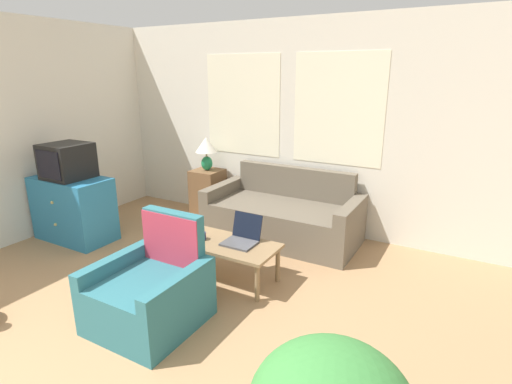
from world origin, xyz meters
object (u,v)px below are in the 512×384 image
object	(u,v)px
table_lamp	(206,149)
cup_navy	(201,236)
coffee_table	(224,246)
television	(67,161)
cup_yellow	(191,232)
couch	(284,217)
laptop	(242,237)
armchair	(153,292)

from	to	relation	value
table_lamp	cup_navy	distance (m)	1.83
cup_navy	coffee_table	bearing A→B (deg)	13.71
television	cup_yellow	xyz separation A→B (m)	(1.78, 0.01, -0.54)
couch	television	size ratio (longest dim) A/B	3.82
coffee_table	couch	bearing A→B (deg)	87.30
coffee_table	television	bearing A→B (deg)	-178.36
television	cup_yellow	distance (m)	1.86
table_lamp	cup_navy	bearing A→B (deg)	-56.06
television	table_lamp	xyz separation A→B (m)	(0.94, 1.45, -0.00)
coffee_table	cup_yellow	xyz separation A→B (m)	(-0.36, -0.05, 0.09)
television	cup_navy	world-z (taller)	television
television	laptop	distance (m)	2.36
couch	laptop	distance (m)	1.16
television	table_lamp	size ratio (longest dim) A/B	1.06
cup_yellow	coffee_table	bearing A→B (deg)	7.37
couch	coffee_table	bearing A→B (deg)	-92.70
television	cup_navy	xyz separation A→B (m)	(1.92, 0.01, -0.55)
couch	armchair	xyz separation A→B (m)	(-0.17, -2.10, -0.01)
coffee_table	cup_yellow	bearing A→B (deg)	-172.63
table_lamp	laptop	xyz separation A→B (m)	(1.36, -1.30, -0.53)
coffee_table	laptop	size ratio (longest dim) A/B	3.36
armchair	coffee_table	xyz separation A→B (m)	(0.12, 0.87, 0.09)
television	cup_yellow	world-z (taller)	television
table_lamp	cup_yellow	world-z (taller)	table_lamp
coffee_table	laptop	world-z (taller)	laptop
laptop	cup_yellow	size ratio (longest dim) A/B	3.47
table_lamp	couch	bearing A→B (deg)	-7.24
couch	television	distance (m)	2.65
couch	cup_yellow	world-z (taller)	couch
cup_navy	laptop	bearing A→B (deg)	20.50
cup_yellow	laptop	bearing A→B (deg)	14.60
television	coffee_table	xyz separation A→B (m)	(2.14, 0.06, -0.63)
television	cup_yellow	size ratio (longest dim) A/B	5.25
cup_yellow	armchair	bearing A→B (deg)	-73.48
armchair	television	bearing A→B (deg)	158.29
couch	cup_navy	bearing A→B (deg)	-102.55
table_lamp	laptop	world-z (taller)	table_lamp
table_lamp	coffee_table	size ratio (longest dim) A/B	0.43
armchair	coffee_table	size ratio (longest dim) A/B	0.81
table_lamp	coffee_table	bearing A→B (deg)	-49.17
table_lamp	cup_yellow	xyz separation A→B (m)	(0.84, -1.44, -0.54)
television	couch	bearing A→B (deg)	30.41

